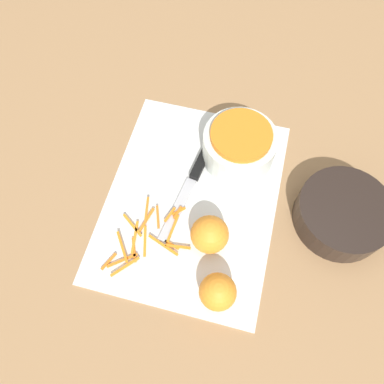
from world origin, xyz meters
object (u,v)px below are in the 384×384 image
(bowl_dark, at_px, (342,214))
(knife, at_px, (196,169))
(orange_right, at_px, (218,292))
(orange_left, at_px, (210,234))
(bowl_speckled, at_px, (239,145))

(bowl_dark, relative_size, knife, 0.72)
(orange_right, bearing_deg, knife, -157.57)
(knife, distance_m, orange_left, 0.17)
(orange_right, bearing_deg, bowl_dark, 135.86)
(bowl_speckled, distance_m, orange_right, 0.32)
(bowl_speckled, distance_m, knife, 0.11)
(bowl_dark, bearing_deg, orange_left, -65.43)
(knife, bearing_deg, orange_right, 30.79)
(bowl_speckled, height_order, knife, bowl_speckled)
(orange_left, xyz_separation_m, orange_right, (0.10, 0.04, -0.00))
(orange_left, distance_m, orange_right, 0.11)
(knife, bearing_deg, orange_left, 31.76)
(bowl_dark, distance_m, knife, 0.32)
(bowl_speckled, bearing_deg, orange_left, -4.20)
(bowl_dark, relative_size, orange_left, 2.49)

